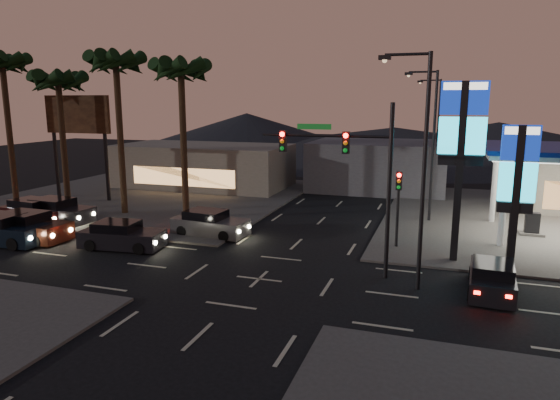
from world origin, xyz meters
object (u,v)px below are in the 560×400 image
(traffic_signal_mast, at_px, (351,164))
(car_lane_a_rear, at_px, (2,230))
(pylon_sign_tall, at_px, (462,136))
(suv_station, at_px, (492,278))
(pylon_sign_short, at_px, (518,177))
(car_lane_b_rear, at_px, (35,212))
(car_lane_a_front, at_px, (121,236))
(car_lane_b_front, at_px, (209,224))
(car_lane_b_mid, at_px, (56,212))
(car_lane_a_mid, at_px, (27,227))

(traffic_signal_mast, relative_size, car_lane_a_rear, 1.52)
(pylon_sign_tall, xyz_separation_m, suv_station, (1.50, -3.91, -5.74))
(pylon_sign_short, relative_size, traffic_signal_mast, 0.88)
(traffic_signal_mast, height_order, car_lane_b_rear, traffic_signal_mast)
(pylon_sign_tall, relative_size, car_lane_b_rear, 1.76)
(pylon_sign_short, distance_m, car_lane_a_front, 20.52)
(car_lane_b_front, bearing_deg, car_lane_b_mid, -178.36)
(car_lane_a_front, relative_size, suv_station, 1.11)
(pylon_sign_tall, bearing_deg, car_lane_b_mid, 179.17)
(pylon_sign_short, bearing_deg, car_lane_b_front, 174.19)
(car_lane_a_rear, bearing_deg, car_lane_b_front, 27.01)
(car_lane_b_front, relative_size, car_lane_b_rear, 0.95)
(pylon_sign_tall, distance_m, car_lane_a_rear, 25.61)
(car_lane_a_front, xyz_separation_m, car_lane_b_rear, (-9.07, 3.16, 0.05))
(suv_station, bearing_deg, car_lane_b_mid, 170.94)
(pylon_sign_tall, xyz_separation_m, traffic_signal_mast, (-4.74, -3.51, -1.17))
(pylon_sign_short, distance_m, traffic_signal_mast, 7.69)
(traffic_signal_mast, height_order, car_lane_a_mid, traffic_signal_mast)
(pylon_sign_short, xyz_separation_m, car_lane_b_mid, (-27.78, 1.37, -3.89))
(car_lane_a_mid, distance_m, suv_station, 25.23)
(car_lane_a_mid, bearing_deg, traffic_signal_mast, 0.58)
(traffic_signal_mast, bearing_deg, car_lane_a_rear, -176.69)
(car_lane_b_mid, xyz_separation_m, suv_station, (26.78, -4.27, -0.11))
(pylon_sign_tall, bearing_deg, car_lane_a_front, -169.24)
(car_lane_a_rear, xyz_separation_m, car_lane_b_rear, (-2.02, 4.49, -0.03))
(pylon_sign_tall, bearing_deg, car_lane_b_front, 177.21)
(pylon_sign_tall, height_order, car_lane_a_rear, pylon_sign_tall)
(pylon_sign_short, xyz_separation_m, car_lane_b_rear, (-29.07, 0.84, -3.90))
(traffic_signal_mast, relative_size, car_lane_b_mid, 1.55)
(pylon_sign_tall, distance_m, car_lane_b_front, 15.19)
(car_lane_b_front, relative_size, suv_station, 1.13)
(car_lane_a_rear, xyz_separation_m, car_lane_b_front, (10.48, 5.34, -0.07))
(car_lane_a_mid, relative_size, car_lane_b_front, 1.08)
(traffic_signal_mast, distance_m, car_lane_b_front, 11.18)
(traffic_signal_mast, bearing_deg, car_lane_b_mid, 169.31)
(pylon_sign_tall, relative_size, car_lane_b_mid, 1.74)
(car_lane_b_mid, relative_size, suv_station, 1.20)
(pylon_sign_short, relative_size, car_lane_b_rear, 1.37)
(car_lane_a_front, height_order, suv_station, car_lane_a_front)
(car_lane_a_front, height_order, car_lane_b_rear, car_lane_b_rear)
(pylon_sign_tall, relative_size, suv_station, 2.09)
(car_lane_a_rear, height_order, suv_station, car_lane_a_rear)
(car_lane_b_rear, bearing_deg, car_lane_b_mid, 22.30)
(pylon_sign_tall, height_order, car_lane_a_mid, pylon_sign_tall)
(car_lane_a_front, relative_size, car_lane_a_mid, 0.92)
(pylon_sign_tall, distance_m, car_lane_a_mid, 24.67)
(car_lane_a_mid, height_order, car_lane_b_mid, car_lane_a_mid)
(pylon_sign_tall, xyz_separation_m, pylon_sign_short, (2.50, -1.00, -1.74))
(car_lane_a_rear, height_order, car_lane_b_front, car_lane_a_rear)
(car_lane_b_front, relative_size, car_lane_b_mid, 0.94)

